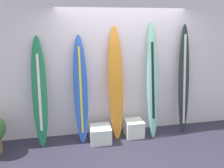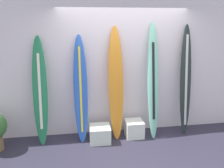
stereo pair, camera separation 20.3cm
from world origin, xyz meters
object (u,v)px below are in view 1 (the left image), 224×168
surfboard_charcoal (184,80)px  surfboard_seafoam (152,81)px  surfboard_sunset (116,85)px  display_block_left (100,134)px  surfboard_cobalt (81,90)px  display_block_center (134,128)px  surfboard_emerald (40,93)px

surfboard_charcoal → surfboard_seafoam: bearing=-176.8°
surfboard_sunset → surfboard_seafoam: surfboard_seafoam is taller
surfboard_sunset → display_block_left: 1.00m
surfboard_cobalt → display_block_left: size_ratio=5.01×
display_block_left → display_block_center: size_ratio=1.16×
surfboard_charcoal → surfboard_cobalt: bearing=-179.5°
surfboard_seafoam → display_block_center: bearing=-173.4°
surfboard_emerald → display_block_center: 1.96m
surfboard_cobalt → surfboard_seafoam: bearing=-0.8°
surfboard_cobalt → display_block_left: surfboard_cobalt is taller
display_block_left → display_block_center: 0.71m
surfboard_seafoam → surfboard_charcoal: 0.69m
surfboard_seafoam → display_block_left: 1.44m
surfboard_emerald → display_block_left: (1.08, -0.16, -0.84)m
display_block_left → display_block_center: display_block_center is taller
surfboard_cobalt → surfboard_charcoal: size_ratio=0.92×
surfboard_emerald → surfboard_sunset: surfboard_sunset is taller
surfboard_cobalt → surfboard_charcoal: surfboard_charcoal is taller
surfboard_cobalt → surfboard_seafoam: size_ratio=0.90×
display_block_left → surfboard_sunset: bearing=27.2°
surfboard_cobalt → display_block_left: 0.94m
surfboard_charcoal → display_block_center: (-1.06, -0.08, -0.92)m
surfboard_charcoal → display_block_left: size_ratio=5.45×
surfboard_sunset → surfboard_charcoal: surfboard_charcoal is taller
surfboard_emerald → surfboard_charcoal: 2.83m
surfboard_sunset → surfboard_charcoal: size_ratio=0.99×
display_block_center → surfboard_cobalt: bearing=176.6°
surfboard_sunset → display_block_center: 0.99m
display_block_center → surfboard_seafoam: bearing=6.6°
surfboard_cobalt → display_block_center: bearing=-3.4°
surfboard_sunset → surfboard_charcoal: bearing=-0.1°
surfboard_sunset → display_block_center: bearing=-12.7°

